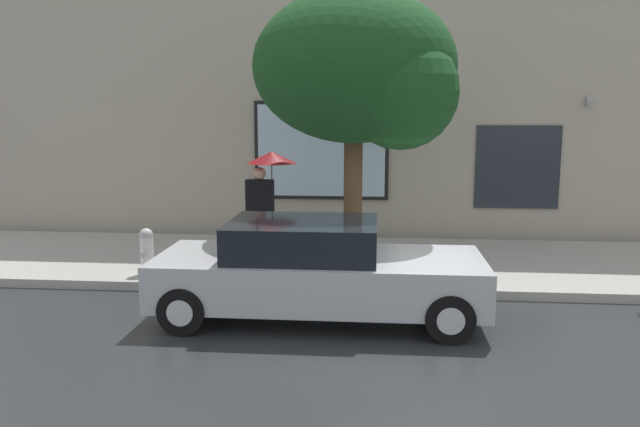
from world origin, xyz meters
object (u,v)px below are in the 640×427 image
Objects in this scene: parked_car at (316,271)px; pedestrian_with_umbrella at (267,176)px; fire_hydrant at (147,252)px; street_tree at (363,73)px.

pedestrian_with_umbrella is at bearing 112.50° from parked_car.
street_tree is at bearing 6.86° from fire_hydrant.
fire_hydrant is 4.74m from street_tree.
parked_car is 0.96× the size of street_tree.
fire_hydrant is 2.55m from pedestrian_with_umbrella.
street_tree reaches higher than parked_car.
parked_car is 3.54m from street_tree.
street_tree reaches higher than pedestrian_with_umbrella.
parked_car is at bearing -67.50° from pedestrian_with_umbrella.
parked_car is at bearing -106.39° from street_tree.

